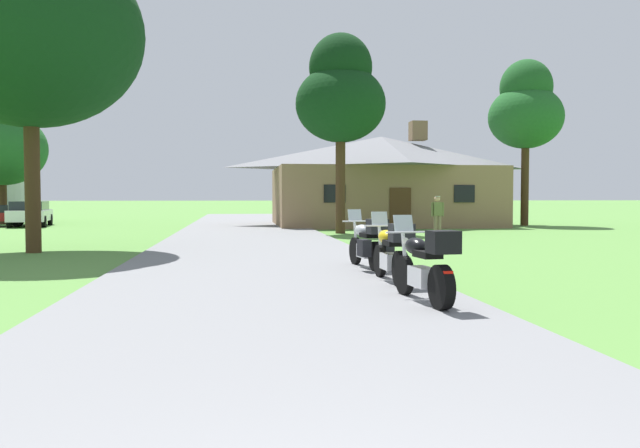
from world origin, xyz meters
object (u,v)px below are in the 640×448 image
object	(u,v)px
motorcycle_yellow_second_in_row	(392,253)
parked_white_suv_far_left	(30,213)
tree_left_near	(29,5)
tree_by_lodge_front	(341,94)
motorcycle_silver_farthest_in_row	(369,244)
bystander_olive_shirt_beside_signpost	(438,213)
tree_right_of_lodge	(526,109)
tree_left_far	(2,138)
motorcycle_black_nearest_to_camera	(426,266)
bystander_olive_shirt_near_lodge	(436,213)

from	to	relation	value
motorcycle_yellow_second_in_row	parked_white_suv_far_left	world-z (taller)	parked_white_suv_far_left
tree_left_near	tree_by_lodge_front	world-z (taller)	tree_left_near
motorcycle_yellow_second_in_row	tree_left_near	xyz separation A→B (m)	(-8.82, 8.21, 6.61)
motorcycle_silver_farthest_in_row	bystander_olive_shirt_beside_signpost	world-z (taller)	bystander_olive_shirt_beside_signpost
motorcycle_yellow_second_in_row	parked_white_suv_far_left	xyz separation A→B (m)	(-14.25, 25.68, 0.16)
bystander_olive_shirt_beside_signpost	tree_right_of_lodge	world-z (taller)	tree_right_of_lodge
motorcycle_yellow_second_in_row	tree_left_far	world-z (taller)	tree_left_far
tree_right_of_lodge	tree_left_far	size ratio (longest dim) A/B	1.10
motorcycle_black_nearest_to_camera	tree_right_of_lodge	distance (m)	29.52
bystander_olive_shirt_near_lodge	tree_right_of_lodge	size ratio (longest dim) A/B	0.18
tree_by_lodge_front	parked_white_suv_far_left	distance (m)	19.05
motorcycle_yellow_second_in_row	tree_right_of_lodge	size ratio (longest dim) A/B	0.22
tree_right_of_lodge	parked_white_suv_far_left	distance (m)	28.39
motorcycle_yellow_second_in_row	tree_by_lodge_front	bearing A→B (deg)	82.24
motorcycle_yellow_second_in_row	tree_left_near	world-z (taller)	tree_left_near
tree_left_near	parked_white_suv_far_left	bearing A→B (deg)	107.27
bystander_olive_shirt_near_lodge	bystander_olive_shirt_beside_signpost	world-z (taller)	bystander_olive_shirt_beside_signpost
motorcycle_black_nearest_to_camera	tree_left_near	bearing A→B (deg)	123.54
tree_left_near	tree_left_far	size ratio (longest dim) A/B	1.35
motorcycle_silver_farthest_in_row	tree_right_of_lodge	world-z (taller)	tree_right_of_lodge
motorcycle_silver_farthest_in_row	bystander_olive_shirt_beside_signpost	bearing A→B (deg)	58.25
bystander_olive_shirt_near_lodge	tree_left_near	bearing A→B (deg)	161.00
bystander_olive_shirt_beside_signpost	tree_right_of_lodge	distance (m)	13.11
motorcycle_yellow_second_in_row	tree_right_of_lodge	distance (m)	27.50
bystander_olive_shirt_near_lodge	tree_right_of_lodge	distance (m)	11.84
motorcycle_black_nearest_to_camera	bystander_olive_shirt_near_lodge	bearing A→B (deg)	65.72
tree_left_far	parked_white_suv_far_left	distance (m)	6.07
motorcycle_yellow_second_in_row	parked_white_suv_far_left	size ratio (longest dim) A/B	0.43
motorcycle_silver_farthest_in_row	tree_left_near	bearing A→B (deg)	138.60
motorcycle_silver_farthest_in_row	parked_white_suv_far_left	size ratio (longest dim) A/B	0.43
tree_left_far	motorcycle_yellow_second_in_row	bearing A→B (deg)	-59.91
bystander_olive_shirt_beside_signpost	tree_by_lodge_front	world-z (taller)	tree_by_lodge_front
motorcycle_yellow_second_in_row	tree_left_far	distance (m)	33.84
bystander_olive_shirt_near_lodge	tree_left_far	size ratio (longest dim) A/B	0.19
motorcycle_yellow_second_in_row	tree_right_of_lodge	world-z (taller)	tree_right_of_lodge
motorcycle_black_nearest_to_camera	tree_right_of_lodge	xyz separation A→B (m)	(13.48, 25.56, 6.01)
tree_right_of_lodge	parked_white_suv_far_left	world-z (taller)	tree_right_of_lodge
parked_white_suv_far_left	motorcycle_silver_farthest_in_row	bearing A→B (deg)	-67.72
motorcycle_yellow_second_in_row	tree_left_near	distance (m)	13.74
tree_by_lodge_front	tree_left_near	bearing A→B (deg)	-140.55
motorcycle_silver_farthest_in_row	motorcycle_black_nearest_to_camera	bearing A→B (deg)	-98.83
motorcycle_black_nearest_to_camera	motorcycle_silver_farthest_in_row	size ratio (longest dim) A/B	1.00
tree_by_lodge_front	parked_white_suv_far_left	size ratio (longest dim) A/B	1.85
motorcycle_black_nearest_to_camera	motorcycle_yellow_second_in_row	size ratio (longest dim) A/B	1.00
tree_left_far	bystander_olive_shirt_near_lodge	bearing A→B (deg)	-29.67
bystander_olive_shirt_beside_signpost	tree_left_near	xyz separation A→B (m)	(-14.31, -6.27, 6.28)
tree_left_near	tree_right_of_lodge	bearing A→B (deg)	34.05
motorcycle_yellow_second_in_row	tree_left_far	xyz separation A→B (m)	(-16.81, 29.02, 4.53)
tree_right_of_lodge	motorcycle_silver_farthest_in_row	bearing A→B (deg)	-122.57
motorcycle_black_nearest_to_camera	motorcycle_yellow_second_in_row	bearing A→B (deg)	82.44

